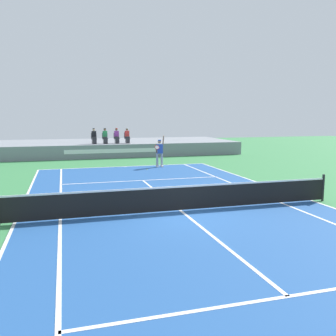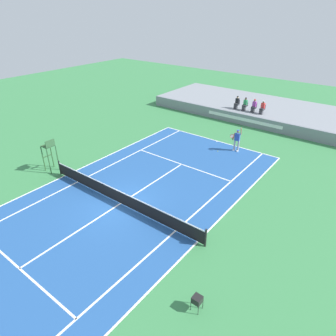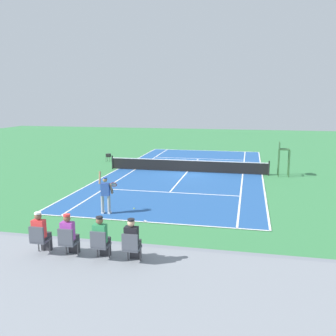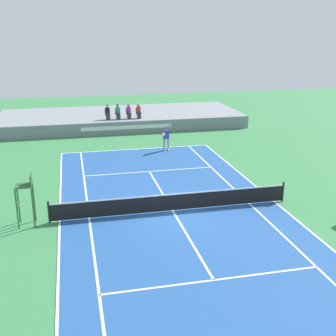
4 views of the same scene
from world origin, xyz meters
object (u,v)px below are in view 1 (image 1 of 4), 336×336
(spectator_seated_2, at_px, (117,136))
(tennis_ball, at_px, (147,170))
(spectator_seated_3, at_px, (127,136))
(spectator_seated_0, at_px, (94,136))
(spectator_seated_1, at_px, (105,136))
(tennis_player, at_px, (159,152))

(spectator_seated_2, distance_m, tennis_ball, 8.44)
(spectator_seated_3, bearing_deg, spectator_seated_2, 180.00)
(spectator_seated_0, distance_m, spectator_seated_1, 0.90)
(spectator_seated_1, distance_m, spectator_seated_2, 0.96)
(spectator_seated_3, distance_m, tennis_ball, 8.41)
(spectator_seated_1, xyz_separation_m, tennis_player, (2.73, -7.21, -0.71))
(spectator_seated_3, bearing_deg, tennis_ball, -91.36)
(spectator_seated_2, xyz_separation_m, spectator_seated_3, (0.88, 0.00, 0.00))
(spectator_seated_1, bearing_deg, spectator_seated_3, 0.00)
(spectator_seated_1, height_order, spectator_seated_2, same)
(tennis_player, xyz_separation_m, tennis_ball, (-1.08, -1.04, -0.96))
(spectator_seated_2, relative_size, tennis_ball, 18.60)
(spectator_seated_1, distance_m, tennis_player, 7.74)
(tennis_player, bearing_deg, spectator_seated_1, 110.71)
(spectator_seated_0, relative_size, tennis_player, 0.61)
(spectator_seated_0, bearing_deg, spectator_seated_3, 0.00)
(tennis_ball, bearing_deg, spectator_seated_0, 107.12)
(tennis_player, bearing_deg, spectator_seated_2, 103.78)
(spectator_seated_0, xyz_separation_m, spectator_seated_2, (1.85, 0.00, 0.00))
(spectator_seated_2, bearing_deg, tennis_ball, -85.24)
(spectator_seated_0, distance_m, tennis_player, 8.10)
(spectator_seated_2, bearing_deg, spectator_seated_0, 180.00)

